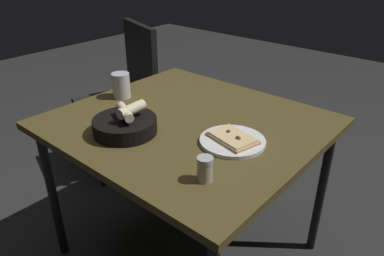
{
  "coord_description": "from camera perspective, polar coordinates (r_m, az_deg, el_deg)",
  "views": [
    {
      "loc": [
        -0.9,
        1.02,
        1.38
      ],
      "look_at": [
        -0.1,
        0.08,
        0.75
      ],
      "focal_mm": 34.11,
      "sensor_mm": 36.0,
      "label": 1
    }
  ],
  "objects": [
    {
      "name": "bread_basket",
      "position": [
        1.42,
        -10.4,
        0.59
      ],
      "size": [
        0.25,
        0.25,
        0.12
      ],
      "color": "black",
      "rests_on": "dining_table"
    },
    {
      "name": "dining_table",
      "position": [
        1.54,
        -0.69,
        -0.83
      ],
      "size": [
        1.04,
        0.95,
        0.72
      ],
      "color": "#4E411F",
      "rests_on": "ground"
    },
    {
      "name": "chair_near",
      "position": [
        2.39,
        -10.21,
        5.97
      ],
      "size": [
        0.56,
        0.56,
        0.94
      ],
      "color": "black",
      "rests_on": "ground"
    },
    {
      "name": "ground",
      "position": [
        1.93,
        -0.58,
        -18.35
      ],
      "size": [
        8.0,
        8.0,
        0.0
      ],
      "primitive_type": "plane",
      "color": "#2B2B2B"
    },
    {
      "name": "pepper_shaker",
      "position": [
        1.12,
        2.03,
        -6.63
      ],
      "size": [
        0.05,
        0.05,
        0.08
      ],
      "color": "#BFB299",
      "rests_on": "dining_table"
    },
    {
      "name": "pizza_plate",
      "position": [
        1.34,
        6.36,
        -1.89
      ],
      "size": [
        0.24,
        0.24,
        0.04
      ],
      "color": "white",
      "rests_on": "dining_table"
    },
    {
      "name": "beer_glass",
      "position": [
        1.75,
        -11.0,
        6.33
      ],
      "size": [
        0.08,
        0.08,
        0.12
      ],
      "color": "silver",
      "rests_on": "dining_table"
    }
  ]
}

